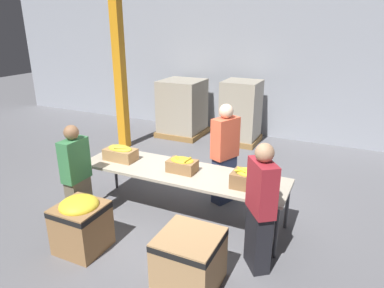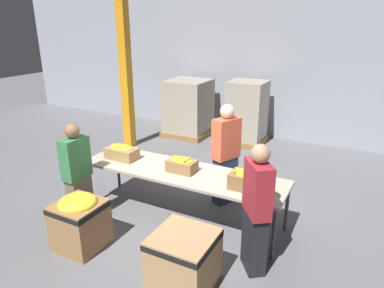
# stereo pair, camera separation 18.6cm
# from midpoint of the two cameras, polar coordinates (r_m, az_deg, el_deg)

# --- Properties ---
(ground_plane) EXTENTS (30.00, 30.00, 0.00)m
(ground_plane) POSITION_cam_midpoint_polar(r_m,az_deg,el_deg) (5.34, -0.73, -11.92)
(ground_plane) COLOR slate
(wall_back) EXTENTS (16.00, 0.08, 4.00)m
(wall_back) POSITION_cam_midpoint_polar(r_m,az_deg,el_deg) (8.74, 13.46, 13.94)
(wall_back) COLOR #9399A3
(wall_back) RESTS_ON ground_plane
(sorting_table) EXTENTS (3.09, 0.84, 0.76)m
(sorting_table) POSITION_cam_midpoint_polar(r_m,az_deg,el_deg) (5.01, -0.77, -4.94)
(sorting_table) COLOR #B2A893
(sorting_table) RESTS_ON ground_plane
(banana_box_0) EXTENTS (0.50, 0.28, 0.25)m
(banana_box_0) POSITION_cam_midpoint_polar(r_m,az_deg,el_deg) (5.46, -10.67, -1.28)
(banana_box_0) COLOR #A37A4C
(banana_box_0) RESTS_ON sorting_table
(banana_box_1) EXTENTS (0.41, 0.27, 0.23)m
(banana_box_1) POSITION_cam_midpoint_polar(r_m,az_deg,el_deg) (4.93, -0.63, -3.41)
(banana_box_1) COLOR olive
(banana_box_1) RESTS_ON sorting_table
(banana_box_2) EXTENTS (0.47, 0.32, 0.28)m
(banana_box_2) POSITION_cam_midpoint_polar(r_m,az_deg,el_deg) (4.50, 10.56, -5.83)
(banana_box_2) COLOR olive
(banana_box_2) RESTS_ON sorting_table
(volunteer_0) EXTENTS (0.21, 0.41, 1.51)m
(volunteer_0) POSITION_cam_midpoint_polar(r_m,az_deg,el_deg) (5.10, -17.56, -4.99)
(volunteer_0) COLOR #6B604C
(volunteer_0) RESTS_ON ground_plane
(volunteer_1) EXTENTS (0.42, 0.47, 1.58)m
(volunteer_1) POSITION_cam_midpoint_polar(r_m,az_deg,el_deg) (4.03, 12.00, -10.79)
(volunteer_1) COLOR black
(volunteer_1) RESTS_ON ground_plane
(volunteer_2) EXTENTS (0.38, 0.49, 1.64)m
(volunteer_2) POSITION_cam_midpoint_polar(r_m,az_deg,el_deg) (5.43, 6.62, -1.91)
(volunteer_2) COLOR #2D3856
(volunteer_2) RESTS_ON ground_plane
(donation_bin_0) EXTENTS (0.58, 0.58, 0.74)m
(donation_bin_0) POSITION_cam_midpoint_polar(r_m,az_deg,el_deg) (4.71, -17.11, -12.00)
(donation_bin_0) COLOR olive
(donation_bin_0) RESTS_ON ground_plane
(donation_bin_1) EXTENTS (0.66, 0.66, 0.64)m
(donation_bin_1) POSITION_cam_midpoint_polar(r_m,az_deg,el_deg) (3.96, 0.02, -18.55)
(donation_bin_1) COLOR tan
(donation_bin_1) RESTS_ON ground_plane
(support_pillar) EXTENTS (0.21, 0.21, 4.00)m
(support_pillar) POSITION_cam_midpoint_polar(r_m,az_deg,el_deg) (7.87, -10.41, 13.56)
(support_pillar) COLOR orange
(support_pillar) RESTS_ON ground_plane
(pallet_stack_0) EXTENTS (1.11, 1.11, 1.43)m
(pallet_stack_0) POSITION_cam_midpoint_polar(r_m,az_deg,el_deg) (8.83, 0.00, 5.96)
(pallet_stack_0) COLOR olive
(pallet_stack_0) RESTS_ON ground_plane
(pallet_stack_1) EXTENTS (0.91, 0.91, 1.51)m
(pallet_stack_1) POSITION_cam_midpoint_polar(r_m,az_deg,el_deg) (8.31, 9.72, 5.09)
(pallet_stack_1) COLOR olive
(pallet_stack_1) RESTS_ON ground_plane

